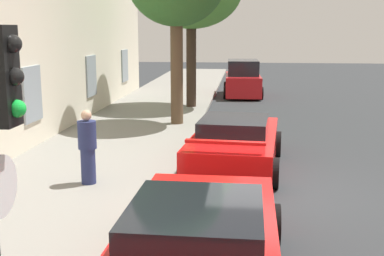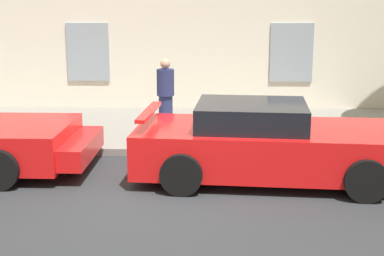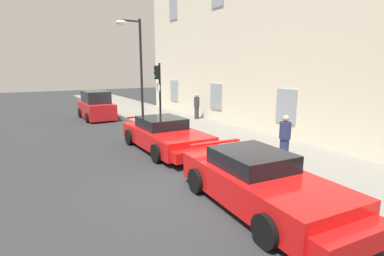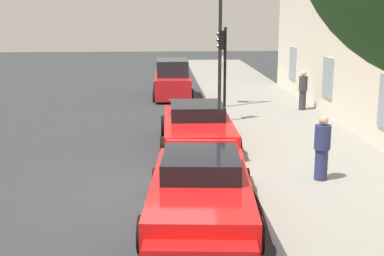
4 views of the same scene
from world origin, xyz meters
TOP-DOWN VIEW (x-y plane):
  - ground_plane at (0.00, 0.00)m, footprint 80.00×80.00m
  - sidewalk at (0.00, 4.15)m, footprint 60.00×4.24m
  - sportscar_red_lead at (-4.08, 1.09)m, footprint 5.08×2.30m
  - sportscar_yellow_flank at (1.72, 0.72)m, footprint 5.02×2.42m
  - hatchback_distant at (14.87, 0.65)m, footprint 3.87×2.00m
  - pedestrian_admiring at (-0.44, 3.76)m, footprint 0.40×0.40m

SIDE VIEW (x-z plane):
  - ground_plane at x=0.00m, z-range 0.00..0.00m
  - sidewalk at x=0.00m, z-range 0.00..0.14m
  - sportscar_red_lead at x=-4.08m, z-range -0.06..1.20m
  - sportscar_yellow_flank at x=1.72m, z-range -0.06..1.23m
  - hatchback_distant at x=14.87m, z-range -0.09..1.71m
  - pedestrian_admiring at x=-0.44m, z-range 0.14..1.71m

